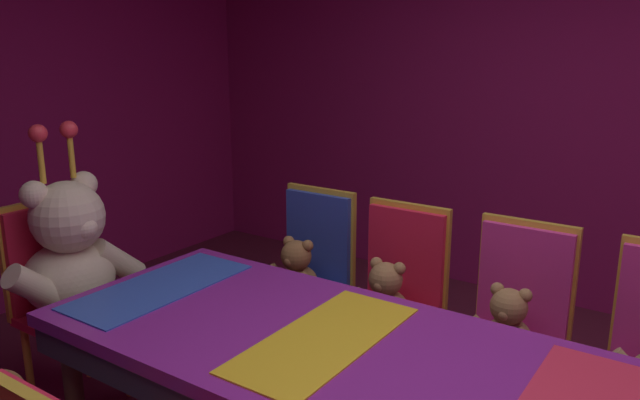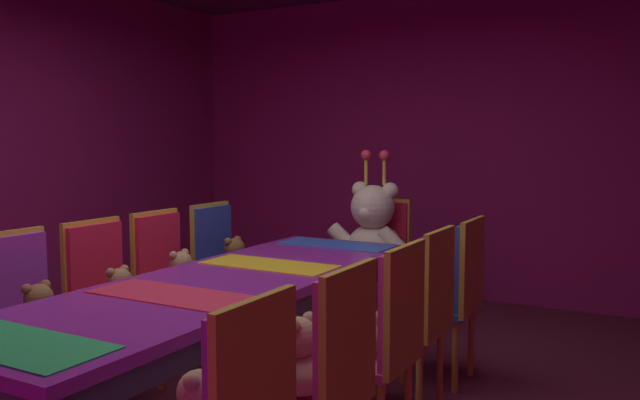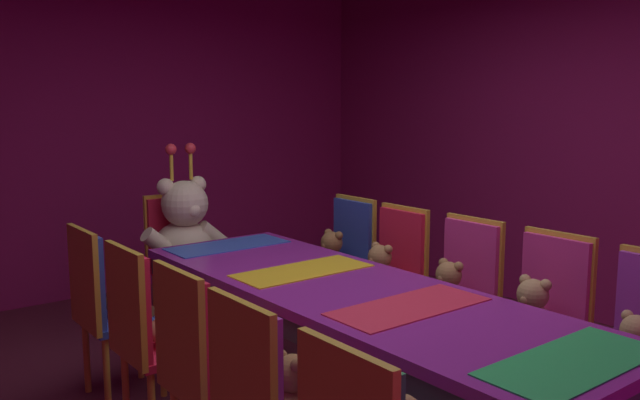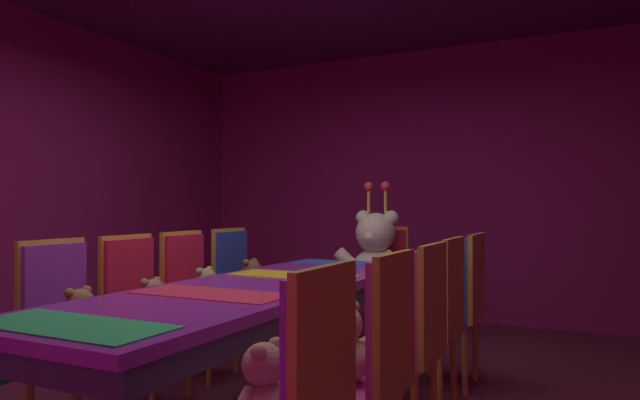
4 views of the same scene
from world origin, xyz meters
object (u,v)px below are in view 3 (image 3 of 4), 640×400
(teddy_right_1, at_px, (531,313))
(king_teddy_bear, at_px, (186,231))
(chair_right_4, at_px, (347,252))
(teddy_left_3, at_px, (170,321))
(chair_right_1, at_px, (548,307))
(teddy_right_0, at_px, (635,349))
(teddy_right_2, at_px, (448,290))
(teddy_right_3, at_px, (379,271))
(teddy_right_4, at_px, (331,256))
(throne_chair, at_px, (176,247))
(chair_right_2, at_px, (464,284))
(chair_left_4, at_px, (99,297))
(teddy_left_1, at_px, (294,395))
(teddy_left_4, at_px, (125,294))
(chair_left_3, at_px, (142,324))
(chair_left_2, at_px, (197,357))
(chair_right_3, at_px, (395,267))
(banquet_table, at_px, (351,304))
(teddy_left_2, at_px, (227,353))

(teddy_right_1, distance_m, king_teddy_bear, 2.45)
(chair_right_4, bearing_deg, king_teddy_bear, -39.03)
(teddy_left_3, bearing_deg, chair_right_1, -32.83)
(teddy_left_3, distance_m, teddy_right_0, 2.16)
(teddy_right_1, bearing_deg, chair_right_4, -95.03)
(chair_right_1, bearing_deg, teddy_right_2, -75.16)
(teddy_right_0, distance_m, teddy_right_3, 1.64)
(chair_right_4, distance_m, teddy_right_4, 0.15)
(teddy_right_3, height_order, throne_chair, throne_chair)
(teddy_right_0, distance_m, chair_right_2, 1.11)
(teddy_right_3, bearing_deg, chair_right_4, -108.30)
(teddy_right_4, bearing_deg, chair_left_4, -0.29)
(teddy_left_1, xyz_separation_m, teddy_right_2, (1.48, 0.55, 0.01))
(teddy_left_1, bearing_deg, teddy_left_3, 89.94)
(teddy_left_3, height_order, king_teddy_bear, king_teddy_bear)
(teddy_left_4, distance_m, teddy_right_2, 1.83)
(chair_right_4, bearing_deg, teddy_right_3, 71.70)
(teddy_left_1, height_order, teddy_left_4, teddy_left_4)
(chair_left_4, distance_m, teddy_right_1, 2.30)
(chair_left_3, height_order, teddy_right_2, chair_left_3)
(teddy_left_1, xyz_separation_m, teddy_left_3, (0.00, 1.05, 0.00))
(teddy_right_0, distance_m, teddy_right_1, 0.55)
(chair_left_3, height_order, teddy_left_3, chair_left_3)
(chair_left_2, bearing_deg, chair_right_3, 18.56)
(throne_chair, bearing_deg, chair_right_3, 31.57)
(chair_right_1, bearing_deg, chair_right_2, -89.85)
(king_teddy_bear, bearing_deg, teddy_right_0, 13.97)
(teddy_left_4, bearing_deg, teddy_right_0, -56.15)
(teddy_right_0, bearing_deg, teddy_right_3, -90.06)
(banquet_table, height_order, chair_left_2, chair_left_2)
(chair_right_3, height_order, chair_right_4, same)
(teddy_left_4, height_order, teddy_right_3, teddy_right_3)
(teddy_left_2, distance_m, chair_left_4, 1.11)
(chair_left_3, bearing_deg, teddy_left_3, 0.00)
(teddy_left_4, xyz_separation_m, teddy_right_3, (1.45, -0.52, 0.01))
(teddy_right_2, bearing_deg, chair_right_4, -97.64)
(teddy_left_4, xyz_separation_m, chair_right_3, (1.60, -0.52, 0.01))
(teddy_left_3, bearing_deg, teddy_right_0, -47.76)
(teddy_right_1, height_order, teddy_right_2, teddy_right_1)
(chair_left_2, height_order, teddy_left_2, chair_left_2)
(chair_left_2, relative_size, teddy_right_0, 3.32)
(teddy_right_2, xyz_separation_m, throne_chair, (-0.75, 1.95, 0.01))
(teddy_left_1, relative_size, chair_left_2, 0.31)
(teddy_right_1, bearing_deg, chair_right_2, -104.70)
(chair_right_4, bearing_deg, chair_left_3, 17.67)
(teddy_right_2, relative_size, teddy_right_4, 0.97)
(chair_left_2, distance_m, chair_right_1, 1.83)
(teddy_right_0, relative_size, chair_right_1, 0.30)
(banquet_table, height_order, teddy_left_2, banquet_table)
(chair_right_3, relative_size, teddy_right_3, 3.02)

